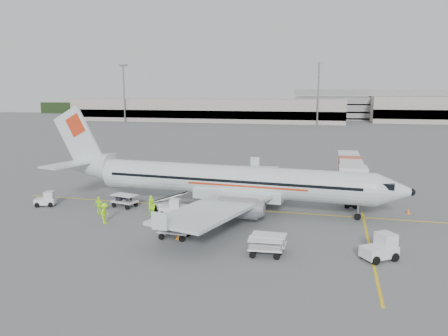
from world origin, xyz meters
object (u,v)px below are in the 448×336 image
Objects in this scene: aircraft at (231,160)px; belt_loader at (170,198)px; jet_bridge at (349,176)px; tug_aft at (45,199)px; tug_fore at (379,247)px; tug_mid at (170,207)px.

belt_loader is (-5.66, -2.19, -3.66)m from aircraft.
belt_loader is (-17.33, -11.57, -0.85)m from jet_bridge.
aircraft is 2.17× the size of jet_bridge.
tug_aft is at bearing -165.71° from aircraft.
aircraft is at bearing -9.69° from tug_aft.
tug_mid is (-18.27, 7.04, -0.15)m from tug_fore.
tug_mid is at bearing 123.18° from tug_fore.
jet_bridge is 3.38× the size of belt_loader.
aircraft is 17.37m from tug_fore.
jet_bridge is (11.67, 9.38, -2.80)m from aircraft.
tug_aft is at bearing 171.20° from tug_mid.
jet_bridge is at bearing 58.60° from tug_fore.
jet_bridge reaches higher than tug_aft.
belt_loader is 1.55m from tug_mid.
tug_fore is at bearing -34.86° from aircraft.
aircraft reaches higher than tug_aft.
belt_loader is 20.62m from tug_fore.
tug_fore is at bearing -32.58° from tug_aft.
jet_bridge is at bearing 2.69° from tug_aft.
aircraft is 19.67m from tug_aft.
tug_fore is at bearing -86.54° from jet_bridge.
tug_fore is at bearing -29.73° from tug_mid.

